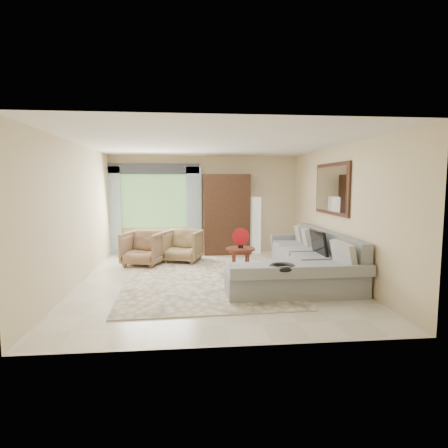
{
  "coord_description": "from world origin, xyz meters",
  "views": [
    {
      "loc": [
        -0.49,
        -7.08,
        1.86
      ],
      "look_at": [
        0.25,
        0.35,
        1.05
      ],
      "focal_mm": 30.0,
      "sensor_mm": 36.0,
      "label": 1
    }
  ],
  "objects": [
    {
      "name": "red_disc",
      "position": [
        0.57,
        0.22,
        0.81
      ],
      "size": [
        0.34,
        0.1,
        0.34
      ],
      "primitive_type": "cylinder",
      "rotation": [
        1.57,
        0.0,
        -0.22
      ],
      "color": "#A51017",
      "rests_on": "coffee_table"
    },
    {
      "name": "potted_plant",
      "position": [
        -1.96,
        2.71,
        0.29
      ],
      "size": [
        0.54,
        0.48,
        0.58
      ],
      "primitive_type": "imported",
      "rotation": [
        0.0,
        0.0,
        -0.06
      ],
      "color": "#999999",
      "rests_on": "ground"
    },
    {
      "name": "armchair_left",
      "position": [
        -1.49,
        1.47,
        0.39
      ],
      "size": [
        1.04,
        1.06,
        0.77
      ],
      "primitive_type": "imported",
      "rotation": [
        0.0,
        0.0,
        -0.31
      ],
      "color": "olive",
      "rests_on": "ground"
    },
    {
      "name": "coffee_table",
      "position": [
        0.57,
        0.22,
        0.3
      ],
      "size": [
        0.58,
        0.58,
        0.58
      ],
      "rotation": [
        0.0,
        0.0,
        0.21
      ],
      "color": "#4B1A14",
      "rests_on": "ground"
    },
    {
      "name": "curtain_right",
      "position": [
        -0.3,
        2.88,
        1.15
      ],
      "size": [
        0.4,
        0.08,
        2.3
      ],
      "primitive_type": "cube",
      "color": "#9EB7CC",
      "rests_on": "ground"
    },
    {
      "name": "floor_lamp",
      "position": [
        1.35,
        2.78,
        0.75
      ],
      "size": [
        0.24,
        0.24,
        1.5
      ],
      "primitive_type": "cube",
      "color": "silver",
      "rests_on": "ground"
    },
    {
      "name": "wall_mirror",
      "position": [
        2.46,
        0.35,
        1.75
      ],
      "size": [
        0.05,
        1.7,
        1.05
      ],
      "color": "black",
      "rests_on": "wall_right"
    },
    {
      "name": "armchair_right",
      "position": [
        -0.59,
        1.76,
        0.38
      ],
      "size": [
        1.04,
        1.05,
        0.76
      ],
      "primitive_type": "imported",
      "rotation": [
        0.0,
        0.0,
        -0.32
      ],
      "color": "#9E8356",
      "rests_on": "ground"
    },
    {
      "name": "window",
      "position": [
        -1.35,
        2.97,
        1.4
      ],
      "size": [
        1.8,
        0.04,
        1.4
      ],
      "primitive_type": "cube",
      "color": "#669E59",
      "rests_on": "wall_back"
    },
    {
      "name": "area_rug",
      "position": [
        -0.17,
        -0.01,
        0.01
      ],
      "size": [
        3.15,
        4.11,
        0.02
      ],
      "primitive_type": "cube",
      "rotation": [
        0.0,
        0.0,
        0.04
      ],
      "color": "beige",
      "rests_on": "ground"
    },
    {
      "name": "ground",
      "position": [
        0.0,
        0.0,
        0.0
      ],
      "size": [
        6.0,
        6.0,
        0.0
      ],
      "primitive_type": "plane",
      "color": "silver",
      "rests_on": "ground"
    },
    {
      "name": "tv_screen",
      "position": [
        2.05,
        -0.13,
        0.72
      ],
      "size": [
        0.14,
        0.74,
        0.48
      ],
      "primitive_type": "cube",
      "rotation": [
        0.0,
        -0.17,
        0.0
      ],
      "color": "black",
      "rests_on": "sectional_sofa"
    },
    {
      "name": "sectional_sofa",
      "position": [
        1.78,
        -0.18,
        0.28
      ],
      "size": [
        2.3,
        3.46,
        0.9
      ],
      "color": "gray",
      "rests_on": "ground"
    },
    {
      "name": "armoire",
      "position": [
        0.55,
        2.72,
        1.05
      ],
      "size": [
        1.2,
        0.55,
        2.1
      ],
      "primitive_type": "cube",
      "color": "black",
      "rests_on": "ground"
    },
    {
      "name": "garden_hose",
      "position": [
        1.0,
        -1.41,
        0.55
      ],
      "size": [
        0.43,
        0.43,
        0.09
      ],
      "primitive_type": "torus",
      "color": "black",
      "rests_on": "sectional_sofa"
    },
    {
      "name": "curtain_left",
      "position": [
        -2.4,
        2.88,
        1.15
      ],
      "size": [
        0.4,
        0.08,
        2.3
      ],
      "primitive_type": "cube",
      "color": "#9EB7CC",
      "rests_on": "ground"
    },
    {
      "name": "valance",
      "position": [
        -1.35,
        2.9,
        2.25
      ],
      "size": [
        2.4,
        0.12,
        0.26
      ],
      "primitive_type": "cube",
      "color": "#1E232D",
      "rests_on": "wall_back"
    }
  ]
}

